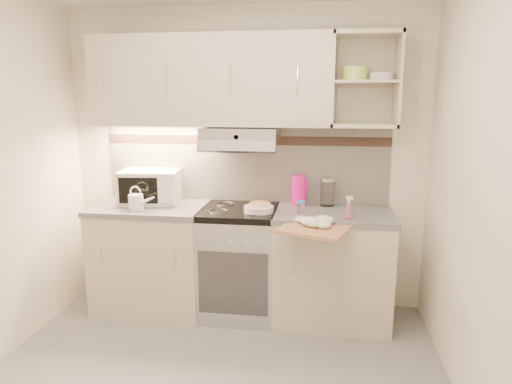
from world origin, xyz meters
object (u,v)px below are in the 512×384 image
Objects in this scene: watering_can at (137,202)px; cutting_board at (315,229)px; plate_stack at (259,209)px; electric_range at (239,262)px; microwave at (150,186)px; pink_pitcher at (299,190)px; spray_bottle at (349,209)px; glass_jar at (327,192)px.

cutting_board is at bearing 0.25° from watering_can.
watering_can is 0.96m from plate_stack.
microwave is (-0.78, 0.12, 0.59)m from electric_range.
pink_pitcher is at bearing 25.47° from watering_can.
pink_pitcher is (0.30, 0.28, 0.10)m from plate_stack.
microwave is 2.82× the size of spray_bottle.
plate_stack is 0.69m from spray_bottle.
microwave reaches higher than watering_can.
cutting_board is at bearing -35.13° from plate_stack.
glass_jar reaches higher than plate_stack.
plate_stack is (0.95, -0.19, -0.11)m from microwave.
pink_pitcher is at bearing 42.77° from plate_stack.
watering_can is at bearing -97.79° from microwave.
pink_pitcher is (1.26, 0.36, 0.05)m from watering_can.
glass_jar is at bearing 100.23° from cutting_board.
pink_pitcher is 0.23m from glass_jar.
watering_can is at bearing -176.07° from pink_pitcher.
microwave is 1.25m from pink_pitcher.
spray_bottle reaches higher than electric_range.
plate_stack is at bearing -152.55° from glass_jar.
spray_bottle is (0.38, -0.40, -0.05)m from pink_pitcher.
watering_can is 0.99× the size of glass_jar.
watering_can is at bearing -168.40° from electric_range.
pink_pitcher is 0.62m from cutting_board.
plate_stack is at bearing 150.17° from spray_bottle.
electric_range is 1.73× the size of microwave.
glass_jar reaches higher than spray_bottle.
glass_jar is at bearing -12.19° from pink_pitcher.
plate_stack is 0.42m from pink_pitcher.
spray_bottle is (0.85, -0.20, 0.52)m from electric_range.
electric_range is 3.65× the size of pink_pitcher.
glass_jar is (0.70, 0.20, 0.56)m from electric_range.
microwave is 1.66m from spray_bottle.
electric_range reaches higher than cutting_board.
plate_stack is 1.02× the size of glass_jar.
watering_can reaches higher than spray_bottle.
spray_bottle is at bearing -12.98° from electric_range.
pink_pitcher reaches higher than glass_jar.
pink_pitcher is 0.54× the size of cutting_board.
electric_range is at bearing -168.96° from pink_pitcher.
plate_stack is (0.17, -0.08, 0.47)m from electric_range.
watering_can is 1.31m from pink_pitcher.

